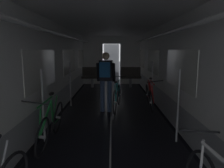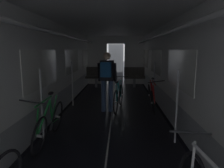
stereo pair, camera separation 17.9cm
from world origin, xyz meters
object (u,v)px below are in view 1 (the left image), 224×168
(bench_seat_far_left, at_px, (93,75))
(bicycle_teal_in_aisle, at_px, (118,97))
(bench_seat_far_right, at_px, (131,75))
(bicycle_red, at_px, (151,97))
(person_cyclist_aisle, at_px, (107,77))
(bicycle_green, at_px, (52,123))

(bench_seat_far_left, distance_m, bicycle_teal_in_aisle, 3.90)
(bicycle_teal_in_aisle, bearing_deg, bench_seat_far_right, 79.14)
(bicycle_red, xyz_separation_m, person_cyclist_aisle, (-1.29, -0.29, 0.63))
(person_cyclist_aisle, bearing_deg, bicycle_green, -116.08)
(bench_seat_far_left, bearing_deg, bench_seat_far_right, 0.00)
(bench_seat_far_left, xyz_separation_m, bicycle_green, (-0.22, -6.02, -0.19))
(bench_seat_far_left, height_order, person_cyclist_aisle, person_cyclist_aisle)
(bench_seat_far_left, relative_size, bicycle_green, 0.58)
(bench_seat_far_right, distance_m, bicycle_green, 6.35)
(person_cyclist_aisle, bearing_deg, bicycle_teal_in_aisle, 39.36)
(bench_seat_far_right, xyz_separation_m, bicycle_green, (-2.02, -6.02, -0.19))
(bench_seat_far_right, relative_size, bicycle_teal_in_aisle, 0.59)
(bench_seat_far_right, bearing_deg, person_cyclist_aisle, -104.58)
(bicycle_green, bearing_deg, person_cyclist_aisle, 63.92)
(bicycle_green, height_order, bicycle_red, bicycle_green)
(bicycle_teal_in_aisle, bearing_deg, bench_seat_far_left, 106.09)
(bicycle_green, xyz_separation_m, bicycle_teal_in_aisle, (1.31, 2.27, 0.00))
(person_cyclist_aisle, relative_size, bicycle_teal_in_aisle, 1.00)
(bicycle_green, relative_size, bicycle_teal_in_aisle, 1.01)
(person_cyclist_aisle, bearing_deg, bicycle_red, 12.54)
(bench_seat_far_right, distance_m, bicycle_teal_in_aisle, 3.82)
(bicycle_red, bearing_deg, bicycle_green, -134.77)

